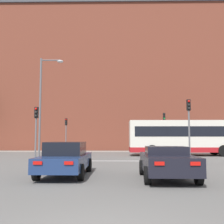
{
  "coord_description": "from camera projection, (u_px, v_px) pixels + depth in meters",
  "views": [
    {
      "loc": [
        0.3,
        -4.51,
        1.62
      ],
      "look_at": [
        -0.11,
        18.33,
        3.73
      ],
      "focal_mm": 45.0,
      "sensor_mm": 36.0,
      "label": 1
    }
  ],
  "objects": [
    {
      "name": "car_roadster_right",
      "position": [
        167.0,
        162.0,
        11.08
      ],
      "size": [
        2.04,
        4.28,
        1.28
      ],
      "rotation": [
        0.0,
        0.0,
        -0.02
      ],
      "color": "black",
      "rests_on": "ground_plane"
    },
    {
      "name": "stop_line_strip",
      "position": [
        113.0,
        161.0,
        19.76
      ],
      "size": [
        8.55,
        0.3,
        0.01
      ],
      "primitive_type": "cube",
      "color": "silver",
      "rests_on": "ground_plane"
    },
    {
      "name": "traffic_light_far_right",
      "position": [
        164.0,
        126.0,
        32.74
      ],
      "size": [
        0.26,
        0.31,
        4.54
      ],
      "color": "slate",
      "rests_on": "ground_plane"
    },
    {
      "name": "traffic_light_near_left",
      "position": [
        36.0,
        124.0,
        20.17
      ],
      "size": [
        0.26,
        0.31,
        3.85
      ],
      "color": "slate",
      "rests_on": "ground_plane"
    },
    {
      "name": "traffic_light_far_left",
      "position": [
        66.0,
        129.0,
        32.76
      ],
      "size": [
        0.26,
        0.31,
        3.91
      ],
      "color": "slate",
      "rests_on": "ground_plane"
    },
    {
      "name": "brick_civic_building",
      "position": [
        126.0,
        77.0,
        43.04
      ],
      "size": [
        42.25,
        12.9,
        26.8
      ],
      "color": "brown",
      "rests_on": "ground_plane"
    },
    {
      "name": "car_saloon_left",
      "position": [
        66.0,
        158.0,
        12.14
      ],
      "size": [
        1.94,
        4.73,
        1.45
      ],
      "rotation": [
        0.0,
        0.0,
        -0.01
      ],
      "color": "navy",
      "rests_on": "ground_plane"
    },
    {
      "name": "bus_crossing_lead",
      "position": [
        184.0,
        137.0,
        25.74
      ],
      "size": [
        10.06,
        2.71,
        3.19
      ],
      "rotation": [
        0.0,
        0.0,
        -1.57
      ],
      "color": "silver",
      "rests_on": "ground_plane"
    },
    {
      "name": "traffic_light_near_right",
      "position": [
        189.0,
        119.0,
        20.11
      ],
      "size": [
        0.26,
        0.31,
        4.39
      ],
      "color": "slate",
      "rests_on": "ground_plane"
    },
    {
      "name": "pedestrian_waiting",
      "position": [
        182.0,
        144.0,
        33.65
      ],
      "size": [
        0.45,
        0.42,
        1.61
      ],
      "rotation": [
        0.0,
        0.0,
        2.45
      ],
      "color": "brown",
      "rests_on": "ground_plane"
    },
    {
      "name": "far_pavement",
      "position": [
        115.0,
        151.0,
        33.48
      ],
      "size": [
        69.5,
        2.5,
        0.01
      ],
      "primitive_type": "cube",
      "color": "gray",
      "rests_on": "ground_plane"
    },
    {
      "name": "street_lamp_junction",
      "position": [
        44.0,
        98.0,
        22.64
      ],
      "size": [
        1.9,
        0.36,
        8.09
      ],
      "color": "slate",
      "rests_on": "ground_plane"
    }
  ]
}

